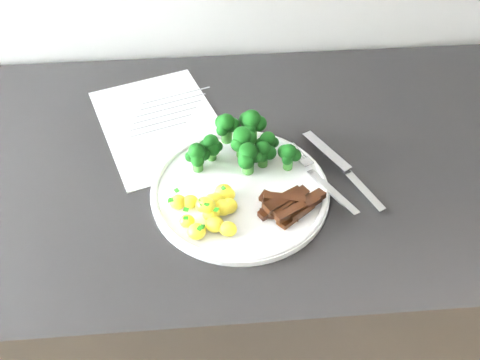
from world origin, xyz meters
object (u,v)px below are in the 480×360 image
at_px(plate, 240,190).
at_px(fork, 323,181).
at_px(potatoes, 211,210).
at_px(knife, 352,179).
at_px(counter, 278,304).
at_px(recipe_paper, 161,123).
at_px(beef_strips, 288,205).
at_px(broccoli, 243,142).

xyz_separation_m(plate, fork, (0.13, -0.00, 0.01)).
height_order(plate, fork, fork).
bearing_deg(potatoes, knife, 15.10).
xyz_separation_m(counter, fork, (0.03, -0.08, 0.48)).
bearing_deg(knife, recipe_paper, 150.86).
relative_size(plate, beef_strips, 2.60).
bearing_deg(fork, broccoli, 150.29).
height_order(plate, broccoli, broccoli).
xyz_separation_m(counter, recipe_paper, (-0.22, 0.10, 0.47)).
bearing_deg(broccoli, knife, -18.92).
distance_m(counter, broccoli, 0.52).
height_order(recipe_paper, beef_strips, beef_strips).
bearing_deg(counter, broccoli, -173.65).
relative_size(plate, knife, 1.48).
bearing_deg(potatoes, counter, 42.20).
xyz_separation_m(recipe_paper, beef_strips, (0.19, -0.23, 0.02)).
relative_size(recipe_paper, broccoli, 1.82).
bearing_deg(knife, potatoes, -164.90).
bearing_deg(knife, broccoli, 161.08).
height_order(beef_strips, knife, beef_strips).
relative_size(plate, fork, 1.67).
height_order(counter, recipe_paper, recipe_paper).
xyz_separation_m(broccoli, fork, (0.12, -0.07, -0.03)).
height_order(counter, beef_strips, beef_strips).
height_order(plate, potatoes, potatoes).
relative_size(broccoli, potatoes, 1.79).
height_order(plate, beef_strips, beef_strips).
xyz_separation_m(recipe_paper, broccoli, (0.14, -0.11, 0.04)).
distance_m(broccoli, beef_strips, 0.13).
distance_m(counter, beef_strips, 0.50).
distance_m(counter, recipe_paper, 0.53).
height_order(broccoli, potatoes, broccoli).
relative_size(counter, broccoli, 13.55).
xyz_separation_m(broccoli, knife, (0.17, -0.06, -0.04)).
xyz_separation_m(recipe_paper, potatoes, (0.08, -0.23, 0.02)).
height_order(potatoes, beef_strips, potatoes).
xyz_separation_m(counter, knife, (0.08, -0.07, 0.47)).
relative_size(counter, recipe_paper, 7.46).
distance_m(recipe_paper, potatoes, 0.25).
bearing_deg(beef_strips, fork, 37.38).
xyz_separation_m(counter, beef_strips, (-0.03, -0.12, 0.48)).
height_order(recipe_paper, fork, fork).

